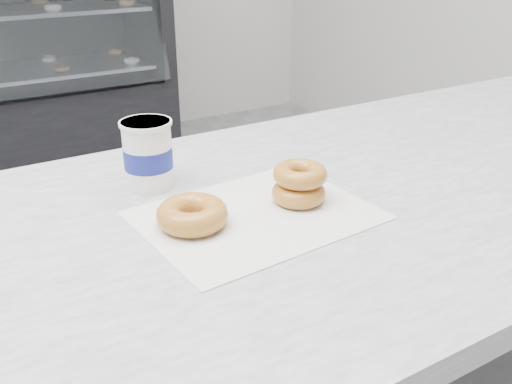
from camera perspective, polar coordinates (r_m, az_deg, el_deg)
wax_paper at (r=0.86m, az=0.00°, el=-2.32°), size 0.36×0.28×0.00m
donut_single at (r=0.83m, az=-6.39°, el=-2.24°), size 0.11×0.11×0.04m
donut_stack at (r=0.90m, az=4.36°, el=0.84°), size 0.12×0.12×0.06m
coffee_cup at (r=0.96m, az=-10.75°, el=3.78°), size 0.10×0.10×0.11m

